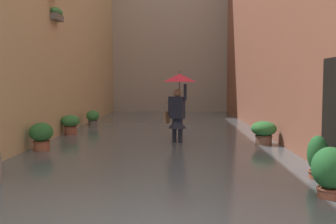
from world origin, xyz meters
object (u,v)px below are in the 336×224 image
object	(u,v)px
potted_plant_far_right	(70,125)
potted_plant_far_left	(318,159)
person_wading	(178,97)
potted_plant_mid_left	(264,133)
potted_plant_near_right	(93,119)
potted_plant_near_left	(330,173)
potted_plant_mid_right	(41,137)

from	to	relation	value
potted_plant_far_right	potted_plant_far_left	xyz separation A→B (m)	(-5.74, 5.54, 0.02)
person_wading	potted_plant_mid_left	size ratio (longest dim) A/B	2.76
potted_plant_far_right	potted_plant_near_right	xyz separation A→B (m)	(-0.20, -2.36, -0.02)
potted_plant_far_right	potted_plant_near_right	distance (m)	2.37
potted_plant_mid_left	potted_plant_near_left	size ratio (longest dim) A/B	0.87
potted_plant_far_right	potted_plant_near_right	size ratio (longest dim) A/B	1.03
person_wading	potted_plant_far_left	size ratio (longest dim) A/B	2.36
person_wading	potted_plant_near_left	xyz separation A→B (m)	(-2.16, 5.13, -0.89)
potted_plant_far_right	potted_plant_far_left	size ratio (longest dim) A/B	0.86
person_wading	potted_plant_mid_left	distance (m)	2.45
potted_plant_mid_left	potted_plant_mid_right	xyz separation A→B (m)	(5.55, 1.07, 0.02)
person_wading	potted_plant_near_left	bearing A→B (deg)	112.87
potted_plant_mid_right	potted_plant_near_right	xyz separation A→B (m)	(-0.12, -5.22, -0.05)
potted_plant_far_right	potted_plant_mid_right	distance (m)	2.86
potted_plant_mid_right	potted_plant_near_right	world-z (taller)	potted_plant_mid_right
potted_plant_far_right	potted_plant_mid_left	size ratio (longest dim) A/B	1.01
potted_plant_mid_left	potted_plant_near_right	xyz separation A→B (m)	(5.43, -4.15, -0.02)
person_wading	potted_plant_near_left	size ratio (longest dim) A/B	2.40
potted_plant_far_right	potted_plant_mid_right	xyz separation A→B (m)	(-0.07, 2.86, 0.02)
potted_plant_near_left	potted_plant_near_right	size ratio (longest dim) A/B	1.18
potted_plant_mid_right	potted_plant_near_right	size ratio (longest dim) A/B	1.11
potted_plant_near_left	potted_plant_far_left	distance (m)	1.14
potted_plant_far_right	potted_plant_far_left	distance (m)	7.98
potted_plant_near_right	potted_plant_mid_right	bearing A→B (deg)	88.66
potted_plant_mid_left	potted_plant_near_left	world-z (taller)	potted_plant_near_left
potted_plant_mid_left	potted_plant_near_right	bearing A→B (deg)	-37.41
potted_plant_mid_left	potted_plant_near_left	bearing A→B (deg)	88.90
potted_plant_far_left	person_wading	bearing A→B (deg)	-59.34
potted_plant_near_right	person_wading	bearing A→B (deg)	129.15
person_wading	potted_plant_near_left	distance (m)	5.64
potted_plant_mid_right	potted_plant_far_left	world-z (taller)	potted_plant_far_left
potted_plant_mid_left	potted_plant_mid_right	world-z (taller)	potted_plant_mid_right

